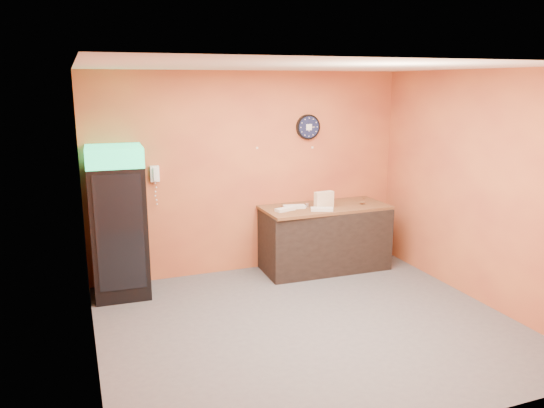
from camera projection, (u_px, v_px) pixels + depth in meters
name	position (u px, v px, depth m)	size (l,w,h in m)	color
floor	(308.00, 325.00, 5.92)	(4.50, 4.50, 0.00)	#47474C
back_wall	(250.00, 173.00, 7.43)	(4.50, 0.02, 2.80)	#CD6F39
left_wall	(86.00, 222.00, 4.83)	(0.02, 4.00, 2.80)	#CD6F39
right_wall	(480.00, 188.00, 6.39)	(0.02, 4.00, 2.80)	#CD6F39
ceiling	(313.00, 66.00, 5.29)	(4.50, 4.00, 0.02)	white
beverage_cooler	(119.00, 225.00, 6.54)	(0.69, 0.70, 1.90)	black
prep_counter	(324.00, 239.00, 7.62)	(1.78, 0.79, 0.89)	black
wall_clock	(308.00, 127.00, 7.56)	(0.36, 0.06, 0.36)	black
wall_phone	(155.00, 174.00, 6.90)	(0.11, 0.10, 0.21)	white
butcher_paper	(325.00, 207.00, 7.52)	(1.79, 0.80, 0.04)	brown
sub_roll_stack	(324.00, 200.00, 7.37)	(0.29, 0.13, 0.23)	beige
wrapped_sandwich_left	(285.00, 209.00, 7.23)	(0.28, 0.11, 0.04)	silver
wrapped_sandwich_mid	(322.00, 209.00, 7.23)	(0.30, 0.12, 0.04)	silver
wrapped_sandwich_right	(294.00, 207.00, 7.38)	(0.30, 0.12, 0.04)	silver
kitchen_tool	(308.00, 205.00, 7.45)	(0.06, 0.06, 0.06)	silver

